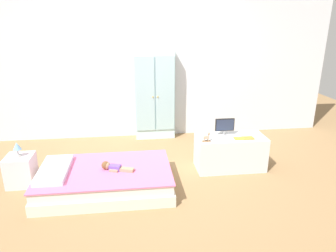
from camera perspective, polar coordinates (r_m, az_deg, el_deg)
ground_plane at (r=4.08m, az=-3.34°, el=-9.42°), size 10.00×10.00×0.02m
back_wall at (r=5.19m, az=-4.86°, el=12.53°), size 6.40×0.05×2.70m
bed at (r=3.80m, az=-11.44°, el=-9.63°), size 1.55×0.98×0.27m
pillow at (r=3.82m, az=-20.32°, el=-7.58°), size 0.32×0.70×0.06m
doll at (r=3.69m, az=-10.40°, el=-7.41°), size 0.38×0.20×0.10m
nightstand at (r=4.21m, az=-25.55°, el=-7.40°), size 0.32×0.32×0.38m
table_lamp at (r=4.09m, az=-26.17°, el=-3.47°), size 0.10×0.10×0.18m
wardrobe at (r=5.15m, az=-2.49°, el=5.75°), size 0.66×0.25×1.49m
tv_stand at (r=4.28m, az=11.41°, el=-4.81°), size 0.92×0.43×0.46m
tv_monitor at (r=4.19m, az=10.47°, el=0.07°), size 0.26×0.10×0.23m
rocking_horse_toy at (r=3.95m, az=7.24°, el=-2.02°), size 0.11×0.04×0.13m
book_yellow at (r=4.13m, az=12.93°, el=-2.24°), size 0.12×0.08×0.02m
book_orange at (r=4.17m, az=14.59°, el=-2.17°), size 0.15×0.10×0.01m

